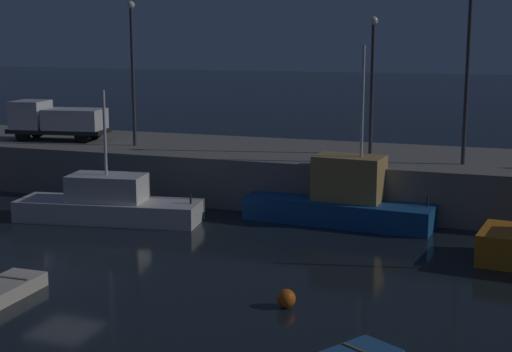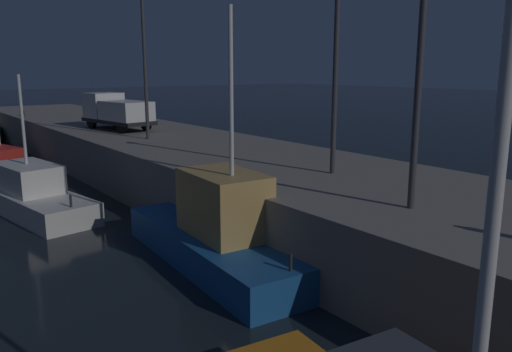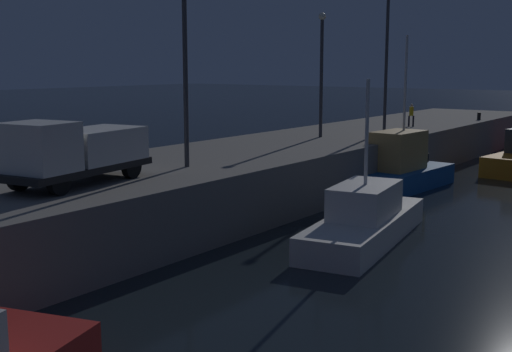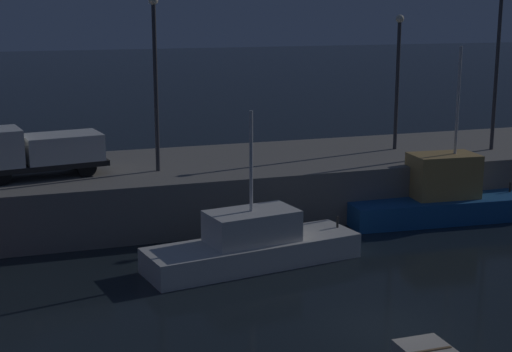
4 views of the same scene
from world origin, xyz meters
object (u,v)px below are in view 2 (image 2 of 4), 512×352
(lamp_post_central, at_px, (423,15))
(utility_truck, at_px, (117,111))
(fishing_boat_blue, at_px, (220,234))
(lamp_post_east, at_px, (336,60))
(lamp_post_west, at_px, (144,54))
(bollard_west, at_px, (23,113))
(fishing_boat_white, at_px, (30,194))

(lamp_post_central, height_order, utility_truck, lamp_post_central)
(fishing_boat_blue, xyz_separation_m, lamp_post_central, (5.27, 3.20, 6.94))
(fishing_boat_blue, xyz_separation_m, utility_truck, (-18.70, 3.92, 2.78))
(fishing_boat_blue, distance_m, lamp_post_east, 7.68)
(lamp_post_west, xyz_separation_m, bollard_west, (-19.99, -2.34, -4.53))
(lamp_post_west, bearing_deg, fishing_boat_white, -71.48)
(lamp_post_west, height_order, bollard_west, lamp_post_west)
(lamp_post_west, relative_size, lamp_post_east, 1.13)
(fishing_boat_blue, distance_m, fishing_boat_white, 11.37)
(fishing_boat_white, bearing_deg, utility_truck, 136.43)
(fishing_boat_blue, relative_size, bollard_west, 19.88)
(fishing_boat_white, distance_m, lamp_post_east, 15.28)
(lamp_post_west, distance_m, lamp_post_east, 13.56)
(lamp_post_west, bearing_deg, utility_truck, 176.15)
(lamp_post_central, bearing_deg, bollard_west, -177.03)
(lamp_post_west, distance_m, bollard_west, 20.63)
(lamp_post_west, xyz_separation_m, lamp_post_central, (18.45, -0.35, 0.62))
(fishing_boat_blue, relative_size, utility_truck, 1.49)
(utility_truck, bearing_deg, lamp_post_east, 3.24)
(bollard_west, bearing_deg, lamp_post_west, 6.68)
(lamp_post_west, height_order, lamp_post_central, lamp_post_central)
(utility_truck, bearing_deg, fishing_boat_white, -43.57)
(fishing_boat_white, relative_size, bollard_west, 19.79)
(lamp_post_east, distance_m, utility_truck, 19.27)
(fishing_boat_white, distance_m, lamp_post_central, 18.85)
(fishing_boat_white, xyz_separation_m, lamp_post_central, (16.05, 6.82, 7.16))
(lamp_post_east, height_order, lamp_post_central, lamp_post_central)
(fishing_boat_blue, xyz_separation_m, lamp_post_east, (0.30, 4.99, 5.83))
(bollard_west, bearing_deg, lamp_post_central, 2.97)
(lamp_post_central, relative_size, utility_truck, 1.51)
(fishing_boat_blue, height_order, utility_truck, fishing_boat_blue)
(lamp_post_central, xyz_separation_m, utility_truck, (-23.97, 0.72, -4.16))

